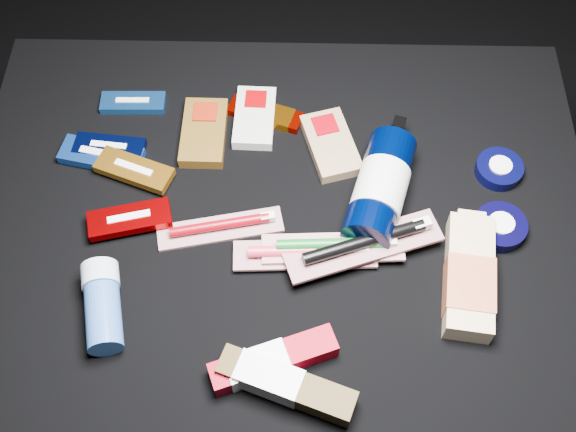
{
  "coord_description": "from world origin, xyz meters",
  "views": [
    {
      "loc": [
        0.03,
        -0.56,
        1.36
      ],
      "look_at": [
        0.01,
        0.01,
        0.42
      ],
      "focal_mm": 45.0,
      "sensor_mm": 36.0,
      "label": 1
    }
  ],
  "objects_px": {
    "bodywash_bottle": "(469,278)",
    "deodorant_stick": "(102,305)",
    "toothpaste_carton_red": "(268,362)",
    "lotion_bottle": "(380,188)"
  },
  "relations": [
    {
      "from": "deodorant_stick",
      "to": "lotion_bottle",
      "type": "bearing_deg",
      "value": 13.65
    },
    {
      "from": "deodorant_stick",
      "to": "bodywash_bottle",
      "type": "bearing_deg",
      "value": -6.57
    },
    {
      "from": "deodorant_stick",
      "to": "toothpaste_carton_red",
      "type": "relative_size",
      "value": 0.77
    },
    {
      "from": "lotion_bottle",
      "to": "toothpaste_carton_red",
      "type": "xyz_separation_m",
      "value": [
        -0.16,
        -0.27,
        -0.02
      ]
    },
    {
      "from": "bodywash_bottle",
      "to": "deodorant_stick",
      "type": "relative_size",
      "value": 1.48
    },
    {
      "from": "bodywash_bottle",
      "to": "deodorant_stick",
      "type": "height_order",
      "value": "deodorant_stick"
    },
    {
      "from": "bodywash_bottle",
      "to": "toothpaste_carton_red",
      "type": "bearing_deg",
      "value": -148.17
    },
    {
      "from": "lotion_bottle",
      "to": "deodorant_stick",
      "type": "distance_m",
      "value": 0.44
    },
    {
      "from": "bodywash_bottle",
      "to": "toothpaste_carton_red",
      "type": "xyz_separation_m",
      "value": [
        -0.29,
        -0.13,
        -0.0
      ]
    },
    {
      "from": "lotion_bottle",
      "to": "bodywash_bottle",
      "type": "relative_size",
      "value": 1.2
    }
  ]
}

